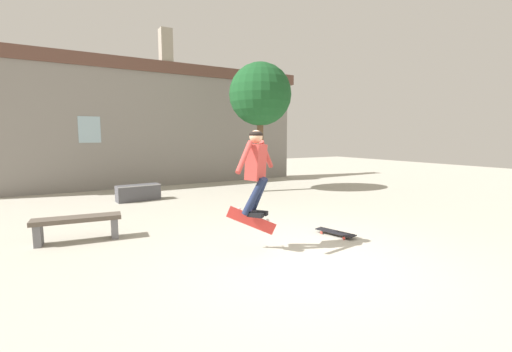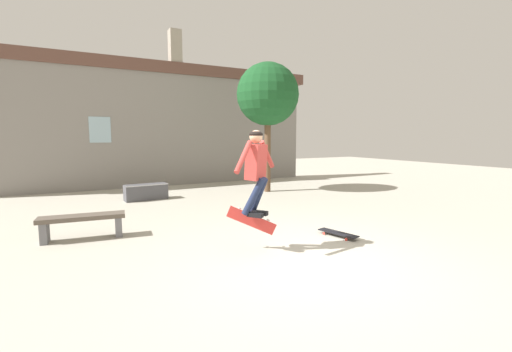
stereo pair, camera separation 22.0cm
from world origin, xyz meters
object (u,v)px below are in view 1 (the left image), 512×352
(skate_ledge, at_px, (138,193))
(skateboard_flipping, at_px, (251,220))
(tree_right, at_px, (260,95))
(skater, at_px, (256,165))
(park_bench, at_px, (77,224))
(skateboard_resting, at_px, (335,232))

(skate_ledge, relative_size, skateboard_flipping, 1.73)
(tree_right, bearing_deg, skater, -122.05)
(skateboard_flipping, bearing_deg, park_bench, 168.40)
(park_bench, xyz_separation_m, skate_ledge, (1.81, 3.56, -0.09))
(tree_right, height_order, skateboard_resting, tree_right)
(tree_right, bearing_deg, skateboard_resting, -106.21)
(park_bench, bearing_deg, skater, -34.58)
(tree_right, distance_m, skateboard_flipping, 6.81)
(tree_right, distance_m, park_bench, 7.26)
(skater, bearing_deg, skateboard_flipping, 170.25)
(skate_ledge, relative_size, skateboard_resting, 1.52)
(skater, bearing_deg, park_bench, -164.15)
(skate_ledge, xyz_separation_m, skateboard_flipping, (0.64, -5.63, 0.28))
(skater, bearing_deg, skate_ledge, 153.55)
(skateboard_flipping, relative_size, skateboard_resting, 0.88)
(park_bench, height_order, skate_ledge, skate_ledge)
(park_bench, xyz_separation_m, skateboard_flipping, (2.45, -2.07, 0.19))
(skater, relative_size, skateboard_flipping, 1.90)
(tree_right, bearing_deg, skateboard_flipping, -122.79)
(skate_ledge, bearing_deg, park_bench, -121.48)
(tree_right, distance_m, skater, 6.55)
(skater, xyz_separation_m, skateboard_flipping, (-0.04, 0.09, -0.92))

